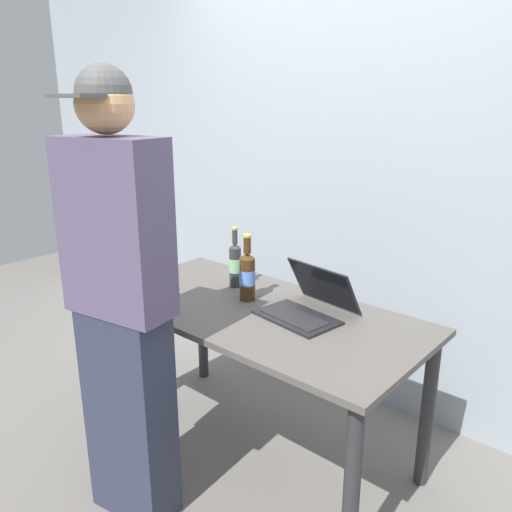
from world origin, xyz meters
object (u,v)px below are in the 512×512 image
(beer_bottle_dark, at_px, (247,275))
(laptop, at_px, (308,304))
(beer_bottle_amber, at_px, (235,264))
(person_figure, at_px, (121,306))

(beer_bottle_dark, bearing_deg, laptop, 6.97)
(beer_bottle_dark, bearing_deg, beer_bottle_amber, 150.54)
(laptop, height_order, beer_bottle_amber, beer_bottle_amber)
(beer_bottle_dark, relative_size, person_figure, 0.18)
(beer_bottle_amber, bearing_deg, person_figure, -80.28)
(beer_bottle_amber, distance_m, person_figure, 0.78)
(beer_bottle_amber, height_order, person_figure, person_figure)
(laptop, bearing_deg, beer_bottle_amber, 173.54)
(laptop, height_order, beer_bottle_dark, beer_bottle_dark)
(beer_bottle_dark, relative_size, beer_bottle_amber, 1.03)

